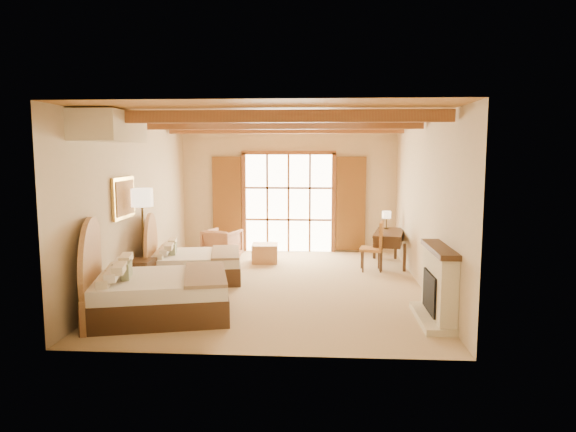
# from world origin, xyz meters

# --- Properties ---
(floor) EXTENTS (7.00, 7.00, 0.00)m
(floor) POSITION_xyz_m (0.00, 0.00, 0.00)
(floor) COLOR #D2B38B
(floor) RESTS_ON ground
(wall_back) EXTENTS (5.50, 0.00, 5.50)m
(wall_back) POSITION_xyz_m (0.00, 3.50, 1.60)
(wall_back) COLOR beige
(wall_back) RESTS_ON ground
(wall_left) EXTENTS (0.00, 7.00, 7.00)m
(wall_left) POSITION_xyz_m (-2.75, 0.00, 1.60)
(wall_left) COLOR beige
(wall_left) RESTS_ON ground
(wall_right) EXTENTS (0.00, 7.00, 7.00)m
(wall_right) POSITION_xyz_m (2.75, 0.00, 1.60)
(wall_right) COLOR beige
(wall_right) RESTS_ON ground
(ceiling) EXTENTS (7.00, 7.00, 0.00)m
(ceiling) POSITION_xyz_m (0.00, 0.00, 3.20)
(ceiling) COLOR #B7783A
(ceiling) RESTS_ON ground
(ceiling_beams) EXTENTS (5.39, 4.60, 0.18)m
(ceiling_beams) POSITION_xyz_m (0.00, 0.00, 3.08)
(ceiling_beams) COLOR brown
(ceiling_beams) RESTS_ON ceiling
(french_doors) EXTENTS (3.95, 0.08, 2.60)m
(french_doors) POSITION_xyz_m (0.00, 3.44, 1.25)
(french_doors) COLOR white
(french_doors) RESTS_ON ground
(fireplace) EXTENTS (0.46, 1.40, 1.16)m
(fireplace) POSITION_xyz_m (2.60, -2.00, 0.51)
(fireplace) COLOR beige
(fireplace) RESTS_ON ground
(painting) EXTENTS (0.06, 0.95, 0.75)m
(painting) POSITION_xyz_m (-2.70, -0.75, 1.75)
(painting) COLOR #D8B051
(painting) RESTS_ON wall_left
(canopy_valance) EXTENTS (0.70, 1.40, 0.45)m
(canopy_valance) POSITION_xyz_m (-2.40, -2.00, 2.95)
(canopy_valance) COLOR #F5E9C5
(canopy_valance) RESTS_ON ceiling
(bed_near) EXTENTS (2.45, 2.03, 1.39)m
(bed_near) POSITION_xyz_m (-1.85, -2.01, 0.42)
(bed_near) COLOR #402419
(bed_near) RESTS_ON floor
(bed_far) EXTENTS (2.04, 1.66, 1.20)m
(bed_far) POSITION_xyz_m (-1.83, 0.29, 0.36)
(bed_far) COLOR #402419
(bed_far) RESTS_ON floor
(nightstand) EXTENTS (0.53, 0.53, 0.61)m
(nightstand) POSITION_xyz_m (-2.50, -0.68, 0.30)
(nightstand) COLOR #402419
(nightstand) RESTS_ON floor
(floor_lamp) EXTENTS (0.40, 0.40, 1.90)m
(floor_lamp) POSITION_xyz_m (-2.50, -0.39, 1.61)
(floor_lamp) COLOR #382B16
(floor_lamp) RESTS_ON floor
(armchair) EXTENTS (0.99, 1.00, 0.71)m
(armchair) POSITION_xyz_m (-1.55, 2.46, 0.36)
(armchair) COLOR #A56B4A
(armchair) RESTS_ON floor
(ottoman) EXTENTS (0.63, 0.63, 0.43)m
(ottoman) POSITION_xyz_m (-0.47, 2.05, 0.21)
(ottoman) COLOR tan
(ottoman) RESTS_ON floor
(desk) EXTENTS (0.88, 1.51, 0.76)m
(desk) POSITION_xyz_m (2.39, 1.96, 0.41)
(desk) COLOR #402419
(desk) RESTS_ON floor
(desk_chair) EXTENTS (0.56, 0.56, 1.08)m
(desk_chair) POSITION_xyz_m (1.96, 1.34, 0.33)
(desk_chair) COLOR #B67C3C
(desk_chair) RESTS_ON floor
(desk_lamp) EXTENTS (0.21, 0.21, 0.42)m
(desk_lamp) POSITION_xyz_m (2.38, 2.42, 1.08)
(desk_lamp) COLOR #382B16
(desk_lamp) RESTS_ON desk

